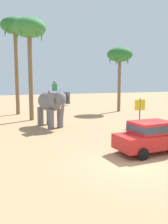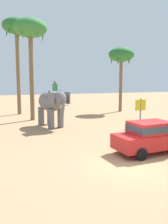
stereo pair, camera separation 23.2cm
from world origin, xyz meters
TOP-DOWN VIEW (x-y plane):
  - ground_plane at (0.00, 0.00)m, footprint 120.00×120.00m
  - car_sedan_foreground at (1.76, 1.02)m, footprint 4.13×1.94m
  - elephant_with_mahout at (-1.25, 10.17)m, footprint 2.34×4.01m
  - motorcycle_end_of_row at (6.12, 4.67)m, footprint 1.77×0.65m
  - palm_tree_behind_elephant at (-2.77, 19.25)m, footprint 3.20×3.20m
  - palm_tree_near_hut at (9.56, 17.01)m, footprint 3.20×3.20m
  - palm_tree_left_of_road at (-2.12, 14.38)m, footprint 3.20×3.20m
  - signboard_yellow at (5.64, 7.34)m, footprint 1.00×0.10m

SIDE VIEW (x-z plane):
  - ground_plane at x=0.00m, z-range 0.00..0.00m
  - motorcycle_end_of_row at x=6.12m, z-range -0.01..0.93m
  - car_sedan_foreground at x=1.76m, z-range 0.08..1.78m
  - signboard_yellow at x=5.64m, z-range 0.49..2.89m
  - elephant_with_mahout at x=-1.25m, z-range 0.05..3.93m
  - palm_tree_near_hut at x=9.56m, z-range 2.90..10.96m
  - palm_tree_left_of_road at x=-2.12m, z-range 3.62..13.39m
  - palm_tree_behind_elephant at x=-2.77m, z-range 4.08..15.00m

